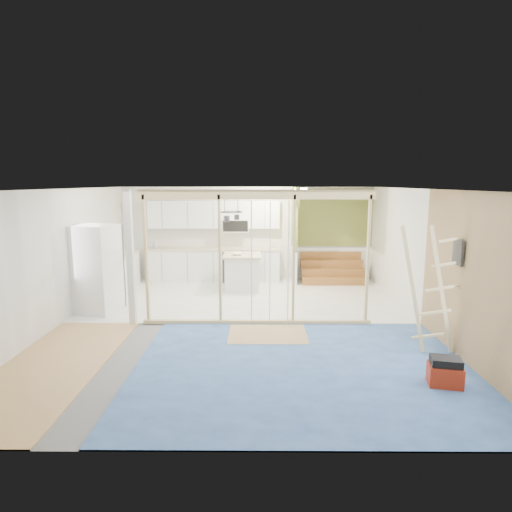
{
  "coord_description": "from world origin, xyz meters",
  "views": [
    {
      "loc": [
        0.35,
        -7.96,
        2.72
      ],
      "look_at": [
        0.28,
        0.6,
        1.24
      ],
      "focal_mm": 30.0,
      "sensor_mm": 36.0,
      "label": 1
    }
  ],
  "objects_px": {
    "toolbox": "(445,373)",
    "fridge": "(97,269)",
    "island": "(242,272)",
    "ladder": "(431,290)"
  },
  "relations": [
    {
      "from": "toolbox",
      "to": "fridge",
      "type": "bearing_deg",
      "value": 162.32
    },
    {
      "from": "island",
      "to": "toolbox",
      "type": "height_order",
      "value": "island"
    },
    {
      "from": "ladder",
      "to": "fridge",
      "type": "bearing_deg",
      "value": 171.42
    },
    {
      "from": "fridge",
      "to": "ladder",
      "type": "xyz_separation_m",
      "value": [
        6.12,
        -2.16,
        0.12
      ]
    },
    {
      "from": "ladder",
      "to": "island",
      "type": "bearing_deg",
      "value": 138.63
    },
    {
      "from": "island",
      "to": "ladder",
      "type": "bearing_deg",
      "value": -53.09
    },
    {
      "from": "fridge",
      "to": "island",
      "type": "relative_size",
      "value": 1.93
    },
    {
      "from": "toolbox",
      "to": "ladder",
      "type": "distance_m",
      "value": 1.46
    },
    {
      "from": "fridge",
      "to": "island",
      "type": "height_order",
      "value": "fridge"
    },
    {
      "from": "island",
      "to": "toolbox",
      "type": "xyz_separation_m",
      "value": [
        2.94,
        -5.23,
        -0.27
      ]
    }
  ]
}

